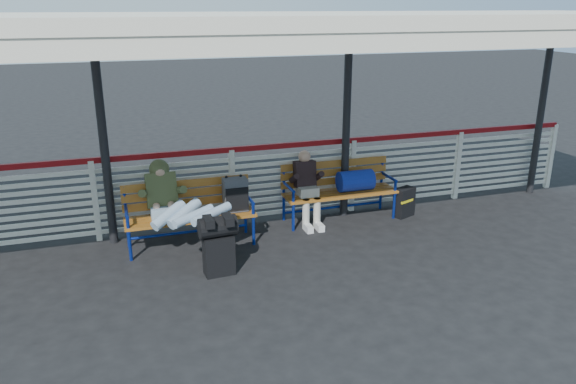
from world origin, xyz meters
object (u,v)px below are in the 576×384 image
object	(u,v)px
bench_right	(346,183)
traveler_man	(182,208)
companion_person	(307,187)
suitcase_side	(404,202)
bench_left	(205,203)
luggage_stack	(218,243)

from	to	relation	value
bench_right	traveler_man	size ratio (longest dim) A/B	1.10
companion_person	suitcase_side	size ratio (longest dim) A/B	2.42
bench_left	companion_person	size ratio (longest dim) A/B	1.57
luggage_stack	companion_person	distance (m)	2.09
bench_left	companion_person	world-z (taller)	companion_person
bench_right	traveler_man	distance (m)	2.74
luggage_stack	traveler_man	xyz separation A→B (m)	(-0.35, 0.69, 0.26)
bench_right	traveler_man	bearing A→B (deg)	-166.61
luggage_stack	suitcase_side	distance (m)	3.44
luggage_stack	bench_right	size ratio (longest dim) A/B	0.43
bench_left	bench_right	size ratio (longest dim) A/B	1.00
bench_left	companion_person	distance (m)	1.65
companion_person	bench_left	bearing A→B (deg)	-171.31
bench_right	luggage_stack	bearing A→B (deg)	-150.33
companion_person	suitcase_side	xyz separation A→B (m)	(1.60, -0.18, -0.36)
bench_left	luggage_stack	bearing A→B (deg)	-90.92
luggage_stack	traveler_man	size ratio (longest dim) A/B	0.48
bench_right	suitcase_side	xyz separation A→B (m)	(0.93, -0.22, -0.35)
bench_right	suitcase_side	distance (m)	1.02
suitcase_side	luggage_stack	bearing A→B (deg)	176.24
luggage_stack	suitcase_side	size ratio (longest dim) A/B	1.64
suitcase_side	bench_right	bearing A→B (deg)	144.41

